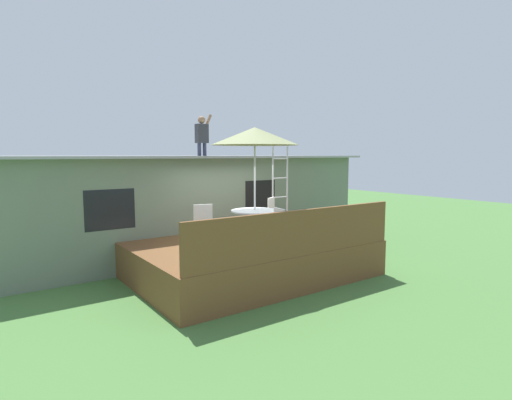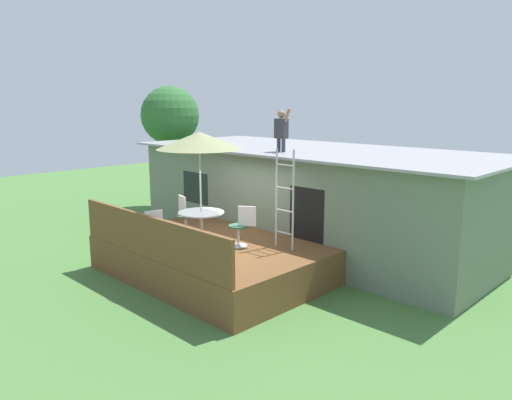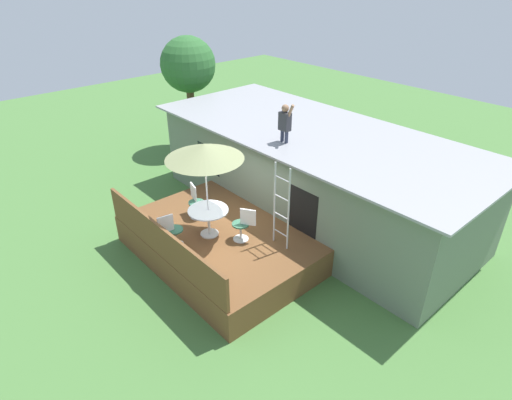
{
  "view_description": "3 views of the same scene",
  "coord_description": "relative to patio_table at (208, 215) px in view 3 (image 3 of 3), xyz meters",
  "views": [
    {
      "loc": [
        -5.22,
        -7.56,
        2.75
      ],
      "look_at": [
        0.48,
        0.46,
        1.67
      ],
      "focal_mm": 28.82,
      "sensor_mm": 36.0,
      "label": 1
    },
    {
      "loc": [
        8.33,
        -7.07,
        3.96
      ],
      "look_at": [
        0.29,
        1.1,
        1.67
      ],
      "focal_mm": 34.28,
      "sensor_mm": 36.0,
      "label": 2
    },
    {
      "loc": [
        7.68,
        -5.55,
        7.1
      ],
      "look_at": [
        0.14,
        1.15,
        1.38
      ],
      "focal_mm": 29.9,
      "sensor_mm": 36.0,
      "label": 3
    }
  ],
  "objects": [
    {
      "name": "ground_plane",
      "position": [
        0.08,
        0.29,
        -1.39
      ],
      "size": [
        40.0,
        40.0,
        0.0
      ],
      "primitive_type": "plane",
      "color": "#477538"
    },
    {
      "name": "house",
      "position": [
        0.08,
        3.88,
        -0.02
      ],
      "size": [
        10.5,
        4.5,
        2.73
      ],
      "color": "slate",
      "rests_on": "ground"
    },
    {
      "name": "deck",
      "position": [
        0.08,
        0.29,
        -0.99
      ],
      "size": [
        5.14,
        3.52,
        0.8
      ],
      "primitive_type": "cube",
      "color": "brown",
      "rests_on": "ground"
    },
    {
      "name": "deck_railing",
      "position": [
        0.08,
        -1.42,
        -0.14
      ],
      "size": [
        5.04,
        0.08,
        0.9
      ],
      "primitive_type": "cube",
      "color": "brown",
      "rests_on": "deck"
    },
    {
      "name": "patio_table",
      "position": [
        0.0,
        0.0,
        0.0
      ],
      "size": [
        1.04,
        1.04,
        0.74
      ],
      "color": "silver",
      "rests_on": "deck"
    },
    {
      "name": "patio_umbrella",
      "position": [
        0.0,
        0.0,
        1.76
      ],
      "size": [
        1.9,
        1.9,
        2.54
      ],
      "color": "silver",
      "rests_on": "deck"
    },
    {
      "name": "step_ladder",
      "position": [
        1.56,
        1.06,
        0.51
      ],
      "size": [
        0.52,
        0.04,
        2.2
      ],
      "color": "silver",
      "rests_on": "deck"
    },
    {
      "name": "person_figure",
      "position": [
        0.1,
        2.58,
        1.95
      ],
      "size": [
        0.47,
        0.2,
        1.11
      ],
      "color": "#33384C",
      "rests_on": "house"
    },
    {
      "name": "patio_chair_left",
      "position": [
        -0.99,
        0.28,
        -0.13
      ],
      "size": [
        0.61,
        0.44,
        0.92
      ],
      "rotation": [
        0.0,
        0.0,
        -0.27
      ],
      "color": "silver",
      "rests_on": "deck"
    },
    {
      "name": "patio_chair_right",
      "position": [
        0.79,
        0.51,
        -0.13
      ],
      "size": [
        0.57,
        0.45,
        0.92
      ],
      "rotation": [
        0.0,
        0.0,
        -2.57
      ],
      "color": "silver",
      "rests_on": "deck"
    },
    {
      "name": "patio_chair_near",
      "position": [
        -0.18,
        -1.0,
        -0.13
      ],
      "size": [
        0.44,
        0.62,
        0.92
      ],
      "rotation": [
        0.0,
        0.0,
        1.39
      ],
      "color": "silver",
      "rests_on": "deck"
    },
    {
      "name": "backyard_tree",
      "position": [
        -6.82,
        4.13,
        2.06
      ],
      "size": [
        2.17,
        2.17,
        4.58
      ],
      "color": "brown",
      "rests_on": "ground"
    }
  ]
}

